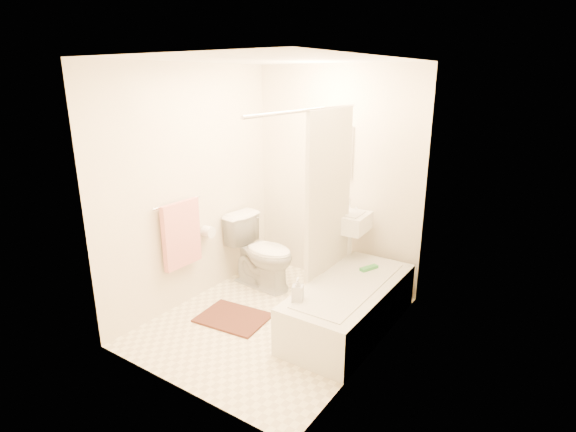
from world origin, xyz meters
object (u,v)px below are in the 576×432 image
Objects in this scene: sink at (343,249)px; bathtub at (350,306)px; soap_bottle at (298,289)px; toilet at (262,252)px; bath_mat at (233,318)px.

sink is 0.63× the size of bathtub.
sink is at bearing 98.16° from soap_bottle.
toilet reaches higher than bathtub.
toilet is 1.24× the size of bath_mat.
toilet reaches higher than soap_bottle.
toilet is 0.88m from bath_mat.
toilet is at bearing 167.45° from bathtub.
soap_bottle reaches higher than bath_mat.
sink is at bearing 122.19° from bathtub.
toilet is at bearing 140.89° from soap_bottle.
bathtub is 1.14m from bath_mat.
toilet is 1.27m from bathtub.
sink is (0.82, 0.38, 0.10)m from toilet.
bathtub is 0.66m from soap_bottle.
bath_mat is (-1.01, -0.49, -0.21)m from bathtub.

